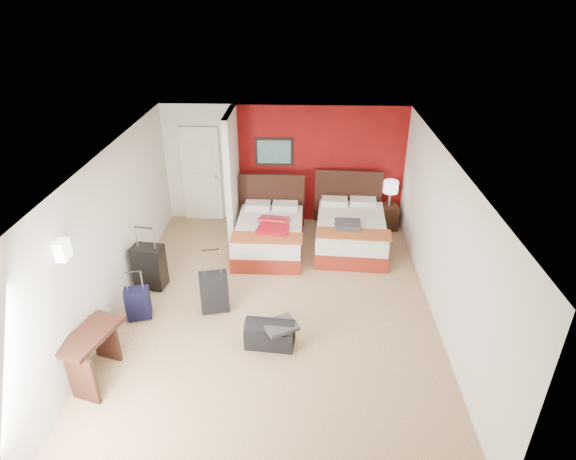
{
  "coord_description": "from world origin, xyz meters",
  "views": [
    {
      "loc": [
        0.44,
        -6.25,
        4.73
      ],
      "look_at": [
        0.18,
        0.8,
        1.0
      ],
      "focal_mm": 29.95,
      "sensor_mm": 36.0,
      "label": 1
    }
  ],
  "objects_px": {
    "table_lamp": "(390,194)",
    "suitcase_black": "(150,268)",
    "suitcase_navy": "(138,305)",
    "bed_right": "(351,233)",
    "red_suitcase_open": "(274,225)",
    "suitcase_charcoal": "(214,293)",
    "desk": "(94,356)",
    "nightstand": "(388,217)",
    "duffel_bag": "(270,334)",
    "bed_left": "(269,237)"
  },
  "relations": [
    {
      "from": "red_suitcase_open",
      "to": "suitcase_black",
      "type": "distance_m",
      "value": 2.39
    },
    {
      "from": "suitcase_black",
      "to": "table_lamp",
      "type": "bearing_deg",
      "value": 37.28
    },
    {
      "from": "bed_right",
      "to": "suitcase_black",
      "type": "xyz_separation_m",
      "value": [
        -3.51,
        -1.54,
        0.1
      ]
    },
    {
      "from": "suitcase_charcoal",
      "to": "duffel_bag",
      "type": "relative_size",
      "value": 0.92
    },
    {
      "from": "red_suitcase_open",
      "to": "duffel_bag",
      "type": "distance_m",
      "value": 2.67
    },
    {
      "from": "bed_right",
      "to": "red_suitcase_open",
      "type": "relative_size",
      "value": 2.43
    },
    {
      "from": "duffel_bag",
      "to": "bed_left",
      "type": "bearing_deg",
      "value": 100.01
    },
    {
      "from": "suitcase_navy",
      "to": "desk",
      "type": "relative_size",
      "value": 0.57
    },
    {
      "from": "bed_left",
      "to": "suitcase_charcoal",
      "type": "xyz_separation_m",
      "value": [
        -0.72,
        -1.96,
        0.05
      ]
    },
    {
      "from": "bed_right",
      "to": "suitcase_navy",
      "type": "bearing_deg",
      "value": -141.42
    },
    {
      "from": "bed_right",
      "to": "suitcase_black",
      "type": "height_order",
      "value": "suitcase_black"
    },
    {
      "from": "suitcase_black",
      "to": "duffel_bag",
      "type": "bearing_deg",
      "value": -24.08
    },
    {
      "from": "red_suitcase_open",
      "to": "duffel_bag",
      "type": "bearing_deg",
      "value": -78.56
    },
    {
      "from": "suitcase_black",
      "to": "suitcase_navy",
      "type": "distance_m",
      "value": 0.87
    },
    {
      "from": "bed_left",
      "to": "suitcase_navy",
      "type": "bearing_deg",
      "value": -129.56
    },
    {
      "from": "bed_left",
      "to": "bed_right",
      "type": "relative_size",
      "value": 0.96
    },
    {
      "from": "bed_right",
      "to": "table_lamp",
      "type": "xyz_separation_m",
      "value": [
        0.84,
        0.81,
        0.51
      ]
    },
    {
      "from": "bed_right",
      "to": "red_suitcase_open",
      "type": "distance_m",
      "value": 1.54
    },
    {
      "from": "suitcase_navy",
      "to": "table_lamp",
      "type": "bearing_deg",
      "value": 22.72
    },
    {
      "from": "table_lamp",
      "to": "suitcase_black",
      "type": "height_order",
      "value": "table_lamp"
    },
    {
      "from": "suitcase_black",
      "to": "suitcase_navy",
      "type": "height_order",
      "value": "suitcase_black"
    },
    {
      "from": "bed_right",
      "to": "red_suitcase_open",
      "type": "height_order",
      "value": "red_suitcase_open"
    },
    {
      "from": "suitcase_charcoal",
      "to": "desk",
      "type": "xyz_separation_m",
      "value": [
        -1.3,
        -1.52,
        0.05
      ]
    },
    {
      "from": "table_lamp",
      "to": "suitcase_black",
      "type": "distance_m",
      "value": 4.96
    },
    {
      "from": "suitcase_black",
      "to": "suitcase_navy",
      "type": "relative_size",
      "value": 1.49
    },
    {
      "from": "bed_right",
      "to": "desk",
      "type": "distance_m",
      "value": 5.14
    },
    {
      "from": "red_suitcase_open",
      "to": "suitcase_charcoal",
      "type": "distance_m",
      "value": 2.05
    },
    {
      "from": "bed_right",
      "to": "nightstand",
      "type": "relative_size",
      "value": 3.61
    },
    {
      "from": "bed_left",
      "to": "nightstand",
      "type": "relative_size",
      "value": 3.47
    },
    {
      "from": "duffel_bag",
      "to": "suitcase_charcoal",
      "type": "bearing_deg",
      "value": 145.8
    },
    {
      "from": "desk",
      "to": "nightstand",
      "type": "bearing_deg",
      "value": 61.8
    },
    {
      "from": "nightstand",
      "to": "suitcase_navy",
      "type": "xyz_separation_m",
      "value": [
        -4.29,
        -3.21,
        -0.01
      ]
    },
    {
      "from": "suitcase_charcoal",
      "to": "desk",
      "type": "height_order",
      "value": "desk"
    },
    {
      "from": "desk",
      "to": "bed_left",
      "type": "bearing_deg",
      "value": 76.46
    },
    {
      "from": "bed_left",
      "to": "suitcase_black",
      "type": "xyz_separation_m",
      "value": [
        -1.92,
        -1.35,
        0.11
      ]
    },
    {
      "from": "red_suitcase_open",
      "to": "suitcase_charcoal",
      "type": "relative_size",
      "value": 1.21
    },
    {
      "from": "suitcase_black",
      "to": "suitcase_charcoal",
      "type": "xyz_separation_m",
      "value": [
        1.2,
        -0.61,
        -0.06
      ]
    },
    {
      "from": "table_lamp",
      "to": "desk",
      "type": "xyz_separation_m",
      "value": [
        -4.45,
        -4.47,
        -0.42
      ]
    },
    {
      "from": "bed_left",
      "to": "nightstand",
      "type": "xyz_separation_m",
      "value": [
        2.42,
        0.99,
        -0.01
      ]
    },
    {
      "from": "bed_right",
      "to": "suitcase_charcoal",
      "type": "distance_m",
      "value": 3.15
    },
    {
      "from": "table_lamp",
      "to": "duffel_bag",
      "type": "relative_size",
      "value": 0.77
    },
    {
      "from": "suitcase_black",
      "to": "desk",
      "type": "distance_m",
      "value": 2.13
    },
    {
      "from": "suitcase_black",
      "to": "duffel_bag",
      "type": "height_order",
      "value": "suitcase_black"
    },
    {
      "from": "table_lamp",
      "to": "suitcase_navy",
      "type": "height_order",
      "value": "table_lamp"
    },
    {
      "from": "red_suitcase_open",
      "to": "suitcase_navy",
      "type": "xyz_separation_m",
      "value": [
        -1.96,
        -2.11,
        -0.34
      ]
    },
    {
      "from": "table_lamp",
      "to": "duffel_bag",
      "type": "xyz_separation_m",
      "value": [
        -2.21,
        -3.73,
        -0.62
      ]
    },
    {
      "from": "suitcase_charcoal",
      "to": "red_suitcase_open",
      "type": "bearing_deg",
      "value": 52.84
    },
    {
      "from": "duffel_bag",
      "to": "nightstand",
      "type": "bearing_deg",
      "value": 64.95
    },
    {
      "from": "bed_right",
      "to": "desk",
      "type": "relative_size",
      "value": 2.11
    },
    {
      "from": "table_lamp",
      "to": "suitcase_black",
      "type": "relative_size",
      "value": 0.71
    }
  ]
}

